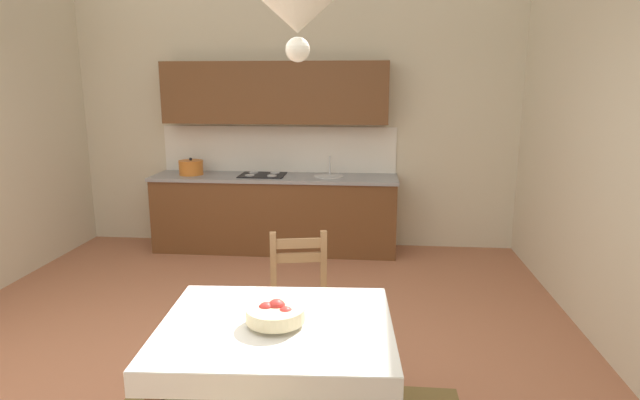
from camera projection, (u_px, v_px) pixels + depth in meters
ground_plane at (226, 396)px, 3.44m from camera, size 5.87×7.16×0.10m
wall_back at (295, 69)px, 6.22m from camera, size 5.87×0.12×4.24m
kitchen_cabinetry at (275, 179)px, 6.19m from camera, size 2.87×0.63×2.20m
dining_table at (277, 348)px, 2.71m from camera, size 1.24×1.05×0.75m
dining_chair_kitchen_side at (300, 304)px, 3.67m from camera, size 0.49×0.49×0.93m
fruit_bowl at (276, 314)px, 2.65m from camera, size 0.30×0.30×0.12m
pendant_lamp at (297, 19)px, 2.30m from camera, size 0.32×0.32×0.81m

